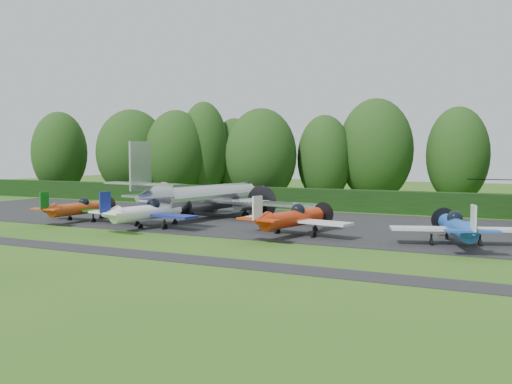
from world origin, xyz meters
The scene contains 19 objects.
ground centered at (0.00, 0.00, 0.00)m, with size 160.00×160.00×0.00m, color #2B5919.
apron centered at (0.00, 10.00, 0.00)m, with size 70.00×18.00×0.01m, color black.
taxiway_verge centered at (0.00, -6.00, 0.00)m, with size 70.00×2.00×0.00m, color black.
hedgerow centered at (0.00, 21.00, 0.00)m, with size 90.00×1.60×2.00m, color black.
transport_plane centered at (-5.85, 9.53, 1.79)m, with size 20.09×15.40×6.44m.
light_plane_red centered at (-13.66, 3.32, 1.08)m, with size 6.76×7.10×2.60m.
light_plane_white centered at (-6.43, 2.48, 1.21)m, with size 7.58×7.97×2.91m.
light_plane_orange centered at (4.28, 3.51, 1.21)m, with size 7.55×7.94×2.90m.
light_plane_blue centered at (14.26, 3.95, 1.17)m, with size 7.29×7.67×2.80m.
tree_0 centered at (-2.97, 29.87, 4.79)m, with size 6.03×6.03×9.62m.
tree_1 centered at (-8.97, 26.23, 5.14)m, with size 7.82×7.82×10.30m.
tree_3 centered at (-39.16, 26.61, 5.45)m, with size 7.25×7.25×10.92m.
tree_5 centered at (10.47, 34.68, 5.19)m, with size 6.65×6.65×10.40m.
tree_8 centered at (-32.01, 33.76, 5.05)m, with size 5.72×5.72×10.13m.
tree_9 centered at (-22.03, 29.00, 5.35)m, with size 7.80×7.80×10.72m.
tree_10 centered at (-17.03, 34.86, 4.94)m, with size 5.97×5.97×9.91m.
tree_11 centered at (2.03, 32.70, 5.72)m, with size 8.27×8.27×11.46m.
tree_12 centered at (-28.30, 28.20, 5.47)m, with size 9.02×9.02×10.96m.
tree_13 centered at (-19.47, 31.34, 5.91)m, with size 6.10×6.10×11.85m.
Camera 1 is at (18.32, -30.04, 5.36)m, focal length 40.00 mm.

